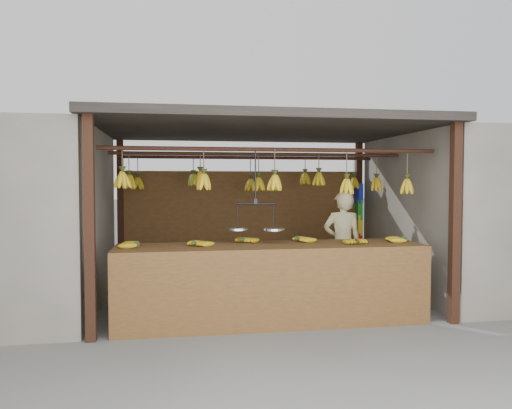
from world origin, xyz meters
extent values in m
plane|color=#5B5B57|center=(0.00, 0.00, 0.00)|extent=(80.00, 80.00, 0.00)
cube|color=black|center=(-2.00, -1.50, 1.15)|extent=(0.10, 0.10, 2.30)
cube|color=black|center=(2.00, -1.50, 1.15)|extent=(0.10, 0.10, 2.30)
cube|color=black|center=(-2.00, 1.50, 1.15)|extent=(0.10, 0.10, 2.30)
cube|color=black|center=(2.00, 1.50, 1.15)|extent=(0.10, 0.10, 2.30)
cube|color=black|center=(0.00, 0.00, 2.35)|extent=(4.30, 3.30, 0.10)
cylinder|color=black|center=(0.00, -1.00, 2.00)|extent=(4.00, 0.05, 0.05)
cylinder|color=black|center=(0.00, 0.00, 2.00)|extent=(4.00, 0.05, 0.05)
cylinder|color=black|center=(0.00, 1.00, 2.00)|extent=(4.00, 0.05, 0.05)
cube|color=brown|center=(0.00, 1.50, 0.90)|extent=(4.00, 0.06, 1.80)
cube|color=slate|center=(3.60, 0.00, 1.15)|extent=(3.00, 3.00, 2.30)
cube|color=brown|center=(-0.06, -1.10, 0.86)|extent=(3.54, 0.79, 0.08)
cube|color=brown|center=(-0.06, -1.49, 0.45)|extent=(3.54, 0.04, 0.90)
cube|color=black|center=(-1.73, -1.44, 0.41)|extent=(0.07, 0.07, 0.82)
cube|color=black|center=(1.61, -1.44, 0.41)|extent=(0.07, 0.07, 0.82)
cube|color=black|center=(-1.73, -0.76, 0.41)|extent=(0.07, 0.07, 0.82)
cube|color=black|center=(1.61, -0.76, 0.41)|extent=(0.07, 0.07, 0.82)
ellipsoid|color=gold|center=(-1.56, -1.08, 0.93)|extent=(0.26, 0.21, 0.06)
ellipsoid|color=gold|center=(-0.93, -1.15, 0.93)|extent=(0.30, 0.30, 0.06)
ellipsoid|color=gold|center=(-0.35, -0.91, 0.93)|extent=(0.29, 0.30, 0.06)
ellipsoid|color=gold|center=(0.32, -0.93, 0.93)|extent=(0.29, 0.26, 0.06)
ellipsoid|color=gold|center=(0.93, -1.28, 0.93)|extent=(0.21, 0.26, 0.06)
ellipsoid|color=gold|center=(1.57, -1.10, 0.93)|extent=(0.27, 0.22, 0.06)
ellipsoid|color=gold|center=(-1.73, -0.96, 1.65)|extent=(0.16, 0.16, 0.28)
ellipsoid|color=gold|center=(-0.82, -0.98, 1.62)|extent=(0.16, 0.16, 0.28)
ellipsoid|color=gold|center=(0.00, -1.03, 1.61)|extent=(0.16, 0.16, 0.28)
ellipsoid|color=gold|center=(0.89, -1.00, 1.57)|extent=(0.16, 0.16, 0.28)
ellipsoid|color=gold|center=(1.68, -0.96, 1.57)|extent=(0.16, 0.16, 0.28)
ellipsoid|color=gold|center=(-1.74, 0.00, 1.62)|extent=(0.16, 0.16, 0.28)
ellipsoid|color=gold|center=(-0.81, -0.02, 1.68)|extent=(0.16, 0.16, 0.28)
ellipsoid|color=gold|center=(-0.01, 0.03, 1.59)|extent=(0.16, 0.16, 0.28)
ellipsoid|color=gold|center=(0.83, -0.04, 1.67)|extent=(0.16, 0.16, 0.28)
ellipsoid|color=gold|center=(1.70, 0.03, 1.59)|extent=(0.16, 0.16, 0.28)
ellipsoid|color=gold|center=(-1.69, 1.02, 1.60)|extent=(0.16, 0.16, 0.28)
ellipsoid|color=#92A523|center=(-0.86, 1.01, 1.65)|extent=(0.16, 0.16, 0.28)
ellipsoid|color=gold|center=(0.02, 0.97, 1.57)|extent=(0.16, 0.16, 0.28)
ellipsoid|color=gold|center=(0.90, 0.95, 1.68)|extent=(0.16, 0.16, 0.28)
ellipsoid|color=gold|center=(1.74, 1.04, 1.60)|extent=(0.16, 0.16, 0.28)
cylinder|color=black|center=(-0.22, -1.00, 1.68)|extent=(0.02, 0.02, 0.63)
cylinder|color=black|center=(-0.22, -1.00, 1.37)|extent=(0.45, 0.15, 0.02)
cylinder|color=silver|center=(-0.43, -0.94, 1.07)|extent=(0.25, 0.25, 0.02)
cylinder|color=silver|center=(-0.02, -1.06, 1.07)|extent=(0.25, 0.25, 0.02)
imported|color=beige|center=(1.19, 0.01, 0.75)|extent=(0.57, 0.40, 1.49)
cube|color=#1426BF|center=(1.94, 1.35, 1.43)|extent=(0.08, 0.26, 0.34)
cube|color=#199926|center=(1.94, 1.35, 1.15)|extent=(0.08, 0.26, 0.34)
cube|color=yellow|center=(1.94, 1.35, 0.89)|extent=(0.08, 0.26, 0.34)
cube|color=red|center=(1.94, 1.35, 0.59)|extent=(0.08, 0.26, 0.34)
camera|label=1|loc=(-1.16, -6.71, 1.63)|focal=35.00mm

